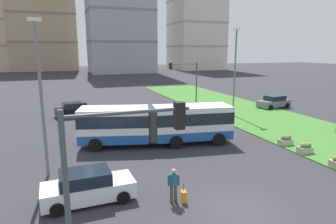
{
  "coord_description": "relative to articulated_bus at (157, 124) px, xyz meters",
  "views": [
    {
      "loc": [
        -7.44,
        -10.76,
        7.32
      ],
      "look_at": [
        0.87,
        11.94,
        2.2
      ],
      "focal_mm": 31.55,
      "sensor_mm": 36.0,
      "label": 1
    }
  ],
  "objects": [
    {
      "name": "ground_plane",
      "position": [
        0.6,
        -10.51,
        -1.65
      ],
      "size": [
        260.0,
        260.0,
        0.0
      ],
      "primitive_type": "plane",
      "color": "#2D2D33"
    },
    {
      "name": "grass_median",
      "position": [
        13.69,
        -0.51,
        -1.61
      ],
      "size": [
        10.0,
        70.0,
        0.08
      ],
      "primitive_type": "cube",
      "color": "#3D752D",
      "rests_on": "ground_plane"
    },
    {
      "name": "articulated_bus",
      "position": [
        0.0,
        0.0,
        0.0
      ],
      "size": [
        12.06,
        4.89,
        3.0
      ],
      "color": "white",
      "rests_on": "ground"
    },
    {
      "name": "car_white_van",
      "position": [
        -5.94,
        -7.4,
        -0.9
      ],
      "size": [
        4.45,
        2.13,
        1.58
      ],
      "color": "silver",
      "rests_on": "ground"
    },
    {
      "name": "car_black_sedan",
      "position": [
        -5.44,
        12.54,
        -0.9
      ],
      "size": [
        4.61,
        2.5,
        1.58
      ],
      "color": "black",
      "rests_on": "ground"
    },
    {
      "name": "car_grey_wagon",
      "position": [
        18.73,
        9.01,
        -0.9
      ],
      "size": [
        4.63,
        2.56,
        1.58
      ],
      "color": "slate",
      "rests_on": "ground"
    },
    {
      "name": "pedestrian_crossing",
      "position": [
        -2.04,
        -8.94,
        -0.65
      ],
      "size": [
        0.57,
        0.36,
        1.74
      ],
      "color": "#4C4238",
      "rests_on": "ground"
    },
    {
      "name": "rolling_suitcase",
      "position": [
        -1.59,
        -9.14,
        -1.34
      ],
      "size": [
        0.32,
        0.41,
        0.97
      ],
      "color": "orange",
      "rests_on": "ground"
    },
    {
      "name": "flower_planter_1",
      "position": [
        9.29,
        -5.79,
        -1.23
      ],
      "size": [
        1.1,
        0.56,
        0.74
      ],
      "color": "#B7AD9E",
      "rests_on": "grass_median"
    },
    {
      "name": "flower_planter_2",
      "position": [
        9.29,
        -3.82,
        -1.23
      ],
      "size": [
        1.1,
        0.56,
        0.74
      ],
      "color": "#B7AD9E",
      "rests_on": "grass_median"
    },
    {
      "name": "traffic_light_near_left",
      "position": [
        -5.72,
        -13.51,
        2.36
      ],
      "size": [
        3.63,
        0.28,
        5.84
      ],
      "color": "#474C51",
      "rests_on": "ground"
    },
    {
      "name": "traffic_light_far_right",
      "position": [
        7.65,
        11.49,
        2.36
      ],
      "size": [
        3.77,
        0.28,
        5.82
      ],
      "color": "#474C51",
      "rests_on": "ground"
    },
    {
      "name": "streetlight_left",
      "position": [
        -7.9,
        -3.44,
        3.29
      ],
      "size": [
        0.7,
        0.28,
        9.0
      ],
      "color": "slate",
      "rests_on": "ground"
    },
    {
      "name": "streetlight_median",
      "position": [
        11.19,
        6.68,
        3.58
      ],
      "size": [
        0.7,
        0.28,
        9.56
      ],
      "color": "slate",
      "rests_on": "ground"
    },
    {
      "name": "apartment_tower_westcentre",
      "position": [
        -11.1,
        97.25,
        22.14
      ],
      "size": [
        22.18,
        17.27,
        47.55
      ],
      "color": "tan",
      "rests_on": "ground"
    },
    {
      "name": "apartment_tower_eastcentre",
      "position": [
        42.63,
        83.08,
        18.97
      ],
      "size": [
        17.63,
        17.78,
        41.2
      ],
      "color": "silver",
      "rests_on": "ground"
    }
  ]
}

